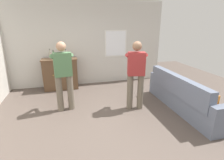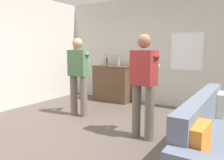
% 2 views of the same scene
% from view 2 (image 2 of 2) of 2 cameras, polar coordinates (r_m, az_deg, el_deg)
% --- Properties ---
extents(ground, '(10.40, 10.40, 0.00)m').
position_cam_2_polar(ground, '(3.85, -5.78, -14.05)').
color(ground, brown).
extents(wall_back_with_window, '(5.20, 0.15, 2.80)m').
position_cam_2_polar(wall_back_with_window, '(5.88, 10.53, 7.45)').
color(wall_back_with_window, beige).
rests_on(wall_back_with_window, ground).
extents(couch, '(0.57, 2.52, 0.88)m').
position_cam_2_polar(couch, '(3.06, 24.99, -13.89)').
color(couch, slate).
rests_on(couch, ground).
extents(sideboard_cabinet, '(1.10, 0.49, 1.00)m').
position_cam_2_polar(sideboard_cabinet, '(6.11, 0.04, -0.88)').
color(sideboard_cabinet, brown).
rests_on(sideboard_cabinet, ground).
extents(bottle_wine_green, '(0.06, 0.06, 0.29)m').
position_cam_2_polar(bottle_wine_green, '(6.11, -1.33, 4.88)').
color(bottle_wine_green, '#1E4C23').
rests_on(bottle_wine_green, sideboard_cabinet).
extents(bottle_liquor_amber, '(0.08, 0.08, 0.30)m').
position_cam_2_polar(bottle_liquor_amber, '(5.90, 1.68, 4.77)').
color(bottle_liquor_amber, gray).
rests_on(bottle_liquor_amber, sideboard_cabinet).
extents(bottle_spirits_clear, '(0.07, 0.07, 0.32)m').
position_cam_2_polar(bottle_spirits_clear, '(6.19, -1.93, 4.97)').
color(bottle_spirits_clear, gray).
rests_on(bottle_spirits_clear, sideboard_cabinet).
extents(person_standing_left, '(0.55, 0.50, 1.68)m').
position_cam_2_polar(person_standing_left, '(4.74, -8.73, 1.79)').
color(person_standing_left, '#6B6051').
rests_on(person_standing_left, ground).
extents(person_standing_right, '(0.55, 0.51, 1.68)m').
position_cam_2_polar(person_standing_right, '(3.52, 8.33, -0.34)').
color(person_standing_right, '#6B6051').
rests_on(person_standing_right, ground).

